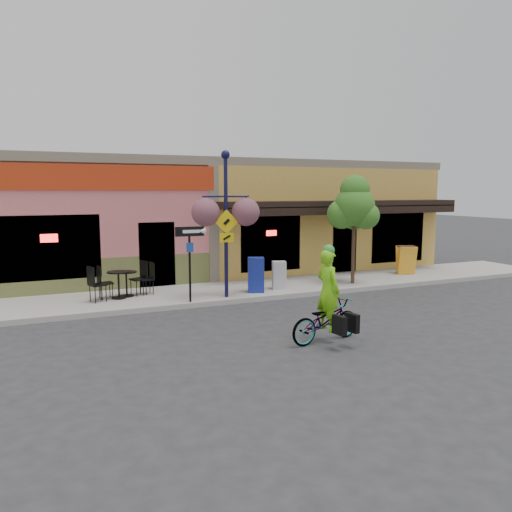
{
  "coord_description": "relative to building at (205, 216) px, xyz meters",
  "views": [
    {
      "loc": [
        -6.62,
        -12.98,
        3.34
      ],
      "look_at": [
        -0.68,
        0.5,
        1.4
      ],
      "focal_mm": 35.0,
      "sensor_mm": 36.0,
      "label": 1
    }
  ],
  "objects": [
    {
      "name": "newspaper_box_blue",
      "position": [
        -0.37,
        -6.28,
        -1.55
      ],
      "size": [
        0.61,
        0.58,
        1.1
      ],
      "primitive_type": null,
      "rotation": [
        0.0,
        0.0,
        -0.35
      ],
      "color": "navy",
      "rests_on": "sidewalk"
    },
    {
      "name": "cafe_set_right",
      "position": [
        -4.48,
        -5.51,
        -1.57
      ],
      "size": [
        1.96,
        1.43,
        1.06
      ],
      "primitive_type": null,
      "rotation": [
        0.0,
        0.0,
        0.35
      ],
      "color": "black",
      "rests_on": "sidewalk"
    },
    {
      "name": "sidewalk",
      "position": [
        0.0,
        -5.5,
        -2.17
      ],
      "size": [
        24.0,
        3.0,
        0.15
      ],
      "primitive_type": "cube",
      "color": "#9E9B93",
      "rests_on": "ground"
    },
    {
      "name": "cyclist_rider",
      "position": [
        -0.82,
        -11.26,
        -1.34
      ],
      "size": [
        0.53,
        0.72,
        1.81
      ],
      "primitive_type": "imported",
      "rotation": [
        0.0,
        0.0,
        1.73
      ],
      "color": "#72D616",
      "rests_on": "ground"
    },
    {
      "name": "street_tree",
      "position": [
        3.3,
        -6.27,
        -0.22
      ],
      "size": [
        1.86,
        1.86,
        3.77
      ],
      "primitive_type": null,
      "rotation": [
        0.0,
        0.0,
        -0.32
      ],
      "color": "#3D7A26",
      "rests_on": "sidewalk"
    },
    {
      "name": "ground",
      "position": [
        0.0,
        -7.5,
        -2.25
      ],
      "size": [
        90.0,
        90.0,
        0.0
      ],
      "primitive_type": "plane",
      "color": "#2D2D30",
      "rests_on": "ground"
    },
    {
      "name": "bicycle",
      "position": [
        -0.87,
        -11.26,
        -1.77
      ],
      "size": [
        1.91,
        0.92,
        0.96
      ],
      "primitive_type": "imported",
      "rotation": [
        0.0,
        0.0,
        1.73
      ],
      "color": "maroon",
      "rests_on": "ground"
    },
    {
      "name": "newspaper_box_grey",
      "position": [
        0.51,
        -6.16,
        -1.65
      ],
      "size": [
        0.52,
        0.5,
        0.91
      ],
      "primitive_type": null,
      "rotation": [
        0.0,
        0.0,
        -0.31
      ],
      "color": "#BBBBBB",
      "rests_on": "sidewalk"
    },
    {
      "name": "one_way_sign",
      "position": [
        -2.67,
        -6.82,
        -1.01
      ],
      "size": [
        0.84,
        0.22,
        2.18
      ],
      "primitive_type": null,
      "rotation": [
        0.0,
        0.0,
        -0.04
      ],
      "color": "black",
      "rests_on": "sidewalk"
    },
    {
      "name": "lamp_post",
      "position": [
        -1.48,
        -6.61,
        0.08
      ],
      "size": [
        1.47,
        0.8,
        4.36
      ],
      "primitive_type": null,
      "rotation": [
        0.0,
        0.0,
        -0.18
      ],
      "color": "#13133C",
      "rests_on": "sidewalk"
    },
    {
      "name": "curb",
      "position": [
        0.0,
        -6.95,
        -2.17
      ],
      "size": [
        24.0,
        0.12,
        0.15
      ],
      "primitive_type": "cube",
      "color": "#A8A59E",
      "rests_on": "ground"
    },
    {
      "name": "sandwich_board",
      "position": [
        6.21,
        -5.67,
        -1.55
      ],
      "size": [
        0.79,
        0.7,
        1.09
      ],
      "primitive_type": null,
      "rotation": [
        0.0,
        0.0,
        -0.4
      ],
      "color": "#FFAB28",
      "rests_on": "sidewalk"
    },
    {
      "name": "building",
      "position": [
        0.0,
        0.0,
        0.0
      ],
      "size": [
        18.2,
        8.2,
        4.5
      ],
      "primitive_type": null,
      "color": "#CF6669",
      "rests_on": "ground"
    },
    {
      "name": "cafe_set_left",
      "position": [
        -4.23,
        -5.32,
        -1.6
      ],
      "size": [
        1.75,
        1.03,
        1.0
      ],
      "primitive_type": null,
      "rotation": [
        0.0,
        0.0,
        0.13
      ],
      "color": "black",
      "rests_on": "sidewalk"
    }
  ]
}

